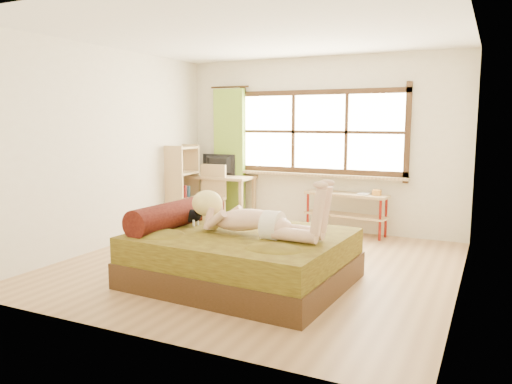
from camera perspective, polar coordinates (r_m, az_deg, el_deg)
The scene contains 18 objects.
floor at distance 6.08m, azimuth 0.20°, elevation -8.30°, with size 4.50×4.50×0.00m, color #9E754C.
ceiling at distance 5.92m, azimuth 0.22°, elevation 17.67°, with size 4.50×4.50×0.00m, color white.
wall_back at distance 7.93m, azimuth 7.27°, elevation 5.39°, with size 4.50×4.50×0.00m, color silver.
wall_front at distance 3.94m, azimuth -14.06°, elevation 2.53°, with size 4.50×4.50×0.00m, color silver.
wall_left at distance 7.11m, azimuth -16.44°, elevation 4.82°, with size 4.50×4.50×0.00m, color silver.
wall_right at distance 5.28m, azimuth 22.85°, elevation 3.49°, with size 4.50×4.50×0.00m, color silver.
window at distance 7.90m, azimuth 7.22°, elevation 6.53°, with size 2.80×0.16×1.46m.
curtain at distance 8.46m, azimuth -3.05°, elevation 4.25°, with size 0.55×0.10×2.20m, color olive.
bed at distance 5.40m, azimuth -2.11°, elevation -7.18°, with size 2.26×1.85×0.82m.
woman at distance 5.14m, azimuth -0.41°, elevation -1.42°, with size 1.52×0.43×0.65m, color #D6A68A, non-canonical shape.
kitten at distance 5.73m, azimuth -7.58°, elevation -2.48°, with size 0.32×0.13×0.26m, color black, non-canonical shape.
desk at distance 8.43m, azimuth -4.62°, elevation 1.18°, with size 1.31×0.61×0.81m.
monitor at distance 8.44m, azimuth -4.47°, elevation 3.13°, with size 0.61×0.08×0.35m, color black.
chair at distance 8.09m, azimuth -5.28°, elevation -0.10°, with size 0.46×0.46×1.02m.
pipe_shelf at distance 7.70m, azimuth 10.34°, elevation -1.37°, with size 1.30×0.48×0.72m.
cup at distance 7.76m, azimuth 8.15°, elevation 0.35°, with size 0.11×0.11×0.09m, color gray.
book at distance 7.63m, azimuth 11.73°, elevation -0.14°, with size 0.17×0.24×0.02m, color gray.
bookshelf at distance 8.24m, azimuth -8.38°, elevation 0.74°, with size 0.36×0.60×1.32m.
Camera 1 is at (2.52, -5.26, 1.72)m, focal length 35.00 mm.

